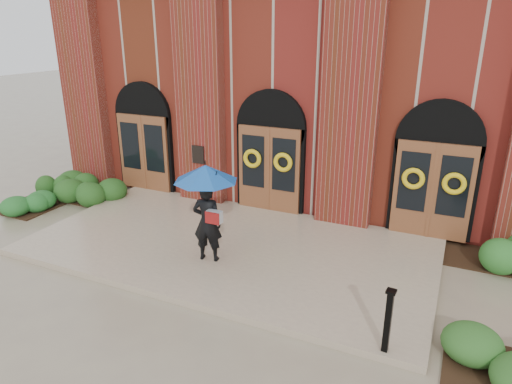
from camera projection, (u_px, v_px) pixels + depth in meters
The scene contains 9 objects.
ground at pixel (226, 251), 11.46m from camera, with size 90.00×90.00×0.00m, color gray.
landing at pixel (229, 246), 11.56m from camera, with size 10.00×5.30×0.15m, color tan.
church_building at pixel (330, 76), 17.78m from camera, with size 16.20×12.53×7.00m.
man_with_umbrella at pixel (206, 195), 10.22m from camera, with size 1.72×1.72×2.31m.
metal_post at pixel (388, 320), 7.51m from camera, with size 0.17×0.17×1.18m.
hedge_wall_left at pixel (81, 187), 14.98m from camera, with size 2.76×1.10×0.71m, color #1F4617.
hedge_wall_right at pixel (509, 250), 10.71m from camera, with size 2.96×1.19×0.76m, color #266122.
hedge_front_left at pixel (26, 200), 14.11m from camera, with size 1.53×1.31×0.54m, color #1E5821.
hedge_front_right at pixel (504, 361), 7.26m from camera, with size 1.61×1.38×0.57m, color #26511D.
Camera 1 is at (4.96, -9.03, 5.30)m, focal length 32.00 mm.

